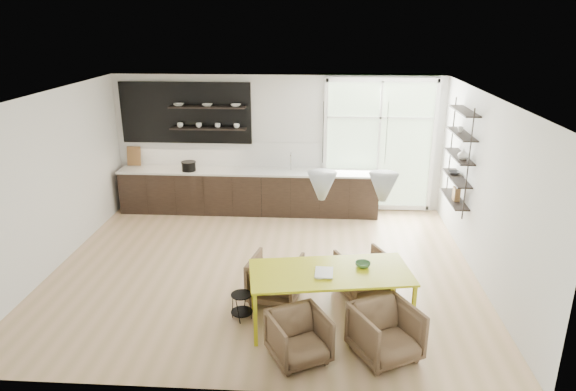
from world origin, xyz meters
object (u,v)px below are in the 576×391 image
object	(u,v)px
dining_table	(330,275)
armchair_front_right	(386,332)
armchair_back_right	(364,274)
armchair_front_left	(299,337)
armchair_back_left	(275,278)
wire_stool	(241,303)

from	to	relation	value
dining_table	armchair_front_right	size ratio (longest dim) A/B	3.05
dining_table	armchair_back_right	xyz separation A→B (m)	(0.53, 0.83, -0.40)
dining_table	armchair_front_left	distance (m)	1.01
armchair_back_right	armchair_front_left	bearing A→B (deg)	36.55
dining_table	armchair_front_left	bearing A→B (deg)	-124.13
armchair_back_left	armchair_back_right	size ratio (longest dim) A/B	1.01
armchair_front_right	wire_stool	world-z (taller)	armchair_front_right
dining_table	armchair_front_right	world-z (taller)	dining_table
armchair_back_right	wire_stool	xyz separation A→B (m)	(-1.75, -0.82, -0.08)
armchair_back_left	wire_stool	size ratio (longest dim) A/B	1.92
armchair_back_left	dining_table	bearing A→B (deg)	155.51
armchair_back_right	armchair_front_left	xyz separation A→B (m)	(-0.91, -1.66, -0.02)
armchair_back_left	armchair_front_right	size ratio (longest dim) A/B	0.99
armchair_front_left	armchair_front_right	world-z (taller)	armchair_front_right
armchair_front_right	armchair_back_left	bearing A→B (deg)	110.59
wire_stool	armchair_front_right	bearing A→B (deg)	-20.88
armchair_back_left	armchair_front_left	world-z (taller)	armchair_back_left
wire_stool	dining_table	bearing A→B (deg)	-0.76
armchair_back_left	armchair_front_left	xyz separation A→B (m)	(0.41, -1.42, -0.03)
armchair_front_right	wire_stool	distance (m)	2.04
armchair_front_right	wire_stool	bearing A→B (deg)	131.10
armchair_front_right	armchair_back_right	bearing A→B (deg)	67.65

